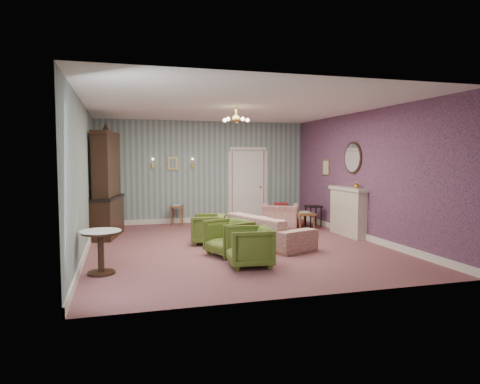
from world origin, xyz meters
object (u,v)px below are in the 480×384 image
object	(u,v)px
fireplace	(348,211)
coffee_table	(303,220)
dresser	(106,181)
pedestal_table	(101,252)
olive_chair_c	(208,227)
wingback_chair	(281,211)
olive_chair_a	(249,245)
olive_chair_b	(229,236)
sofa_chintz	(266,225)
side_table_black	(313,216)

from	to	relation	value
fireplace	coffee_table	world-z (taller)	fireplace
dresser	pedestal_table	world-z (taller)	dresser
olive_chair_c	wingback_chair	xyz separation A→B (m)	(2.35, 1.76, 0.06)
wingback_chair	fireplace	size ratio (longest dim) A/B	0.68
fireplace	coffee_table	xyz separation A→B (m)	(-0.57, 1.33, -0.37)
olive_chair_a	dresser	xyz separation A→B (m)	(-2.41, 3.59, 0.93)
olive_chair_b	pedestal_table	world-z (taller)	olive_chair_b
olive_chair_a	dresser	distance (m)	4.43
sofa_chintz	fireplace	size ratio (longest dim) A/B	1.57
side_table_black	pedestal_table	distance (m)	6.30
fireplace	pedestal_table	bearing A→B (deg)	-160.19
sofa_chintz	pedestal_table	world-z (taller)	sofa_chintz
sofa_chintz	olive_chair_a	bearing A→B (deg)	131.42
sofa_chintz	coffee_table	size ratio (longest dim) A/B	2.62
olive_chair_c	sofa_chintz	bearing A→B (deg)	86.02
wingback_chair	side_table_black	distance (m)	0.88
olive_chair_c	wingback_chair	distance (m)	2.93
fireplace	pedestal_table	distance (m)	5.86
coffee_table	pedestal_table	xyz separation A→B (m)	(-4.94, -3.32, 0.14)
olive_chair_b	dresser	world-z (taller)	dresser
side_table_black	sofa_chintz	bearing A→B (deg)	-136.12
dresser	coffee_table	xyz separation A→B (m)	(4.94, -0.10, -1.09)
olive_chair_c	fireplace	bearing A→B (deg)	108.09
olive_chair_c	dresser	size ratio (longest dim) A/B	0.27
olive_chair_a	dresser	bearing A→B (deg)	-140.51
olive_chair_b	wingback_chair	size ratio (longest dim) A/B	0.78
coffee_table	olive_chair_a	bearing A→B (deg)	-125.98
olive_chair_a	wingback_chair	bearing A→B (deg)	157.57
olive_chair_c	wingback_chair	size ratio (longest dim) A/B	0.74
pedestal_table	olive_chair_a	bearing A→B (deg)	-4.10
olive_chair_a	sofa_chintz	world-z (taller)	sofa_chintz
sofa_chintz	wingback_chair	distance (m)	2.51
olive_chair_a	fireplace	world-z (taller)	fireplace
sofa_chintz	dresser	distance (m)	3.92
olive_chair_a	coffee_table	size ratio (longest dim) A/B	0.89
pedestal_table	olive_chair_c	bearing A→B (deg)	42.27
dresser	fireplace	bearing A→B (deg)	-3.03
sofa_chintz	pedestal_table	xyz separation A→B (m)	(-3.29, -1.48, -0.08)
olive_chair_a	fireplace	xyz separation A→B (m)	(3.10, 2.16, 0.21)
olive_chair_b	sofa_chintz	world-z (taller)	sofa_chintz
olive_chair_c	pedestal_table	world-z (taller)	pedestal_table
olive_chair_a	pedestal_table	bearing A→B (deg)	-88.45
fireplace	side_table_black	xyz separation A→B (m)	(-0.21, 1.43, -0.29)
wingback_chair	olive_chair_b	bearing A→B (deg)	79.08
olive_chair_c	dresser	xyz separation A→B (m)	(-2.13, 1.49, 0.95)
olive_chair_a	wingback_chair	world-z (taller)	wingback_chair
olive_chair_c	olive_chair_b	bearing A→B (deg)	24.28
sofa_chintz	fireplace	world-z (taller)	fireplace
side_table_black	dresser	bearing A→B (deg)	179.90
olive_chair_c	side_table_black	xyz separation A→B (m)	(3.17, 1.48, -0.07)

